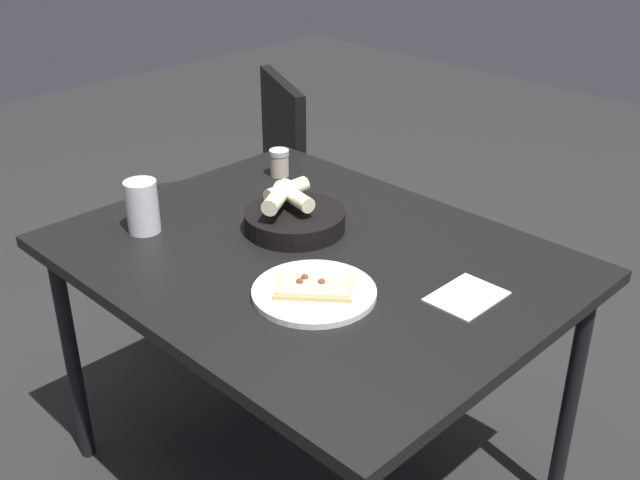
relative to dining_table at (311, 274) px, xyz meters
The scene contains 8 objects.
ground 0.65m from the dining_table, ahead, with size 8.00×8.00×0.00m, color #252525.
dining_table is the anchor object (origin of this frame).
pizza_plate 0.21m from the dining_table, 47.66° to the left, with size 0.27×0.27×0.04m.
bread_basket 0.16m from the dining_table, 115.14° to the right, with size 0.25×0.25×0.12m.
beer_glass 0.45m from the dining_table, 60.81° to the right, with size 0.08×0.08×0.13m.
pepper_shaker 0.50m from the dining_table, 123.88° to the right, with size 0.06×0.06×0.08m.
napkin 0.40m from the dining_table, 103.71° to the left, with size 0.16×0.12×0.00m.
chair_near 0.92m from the dining_table, 121.08° to the right, with size 0.59×0.59×0.87m.
Camera 1 is at (1.12, 1.14, 1.55)m, focal length 42.86 mm.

